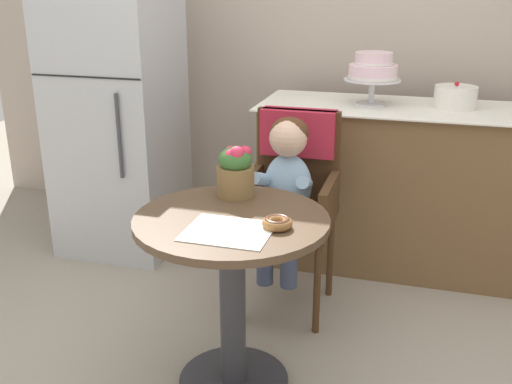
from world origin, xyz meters
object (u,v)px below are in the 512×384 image
object	(u,v)px
wicker_chair	(294,179)
round_layer_cake	(455,97)
flower_vase	(236,169)
donut_front	(277,222)
refrigerator	(117,107)
seated_child	(286,181)
tiered_cake_stand	(373,70)
cafe_table	(232,269)

from	to	relation	value
wicker_chair	round_layer_cake	distance (m)	0.99
flower_vase	round_layer_cake	size ratio (longest dim) A/B	0.97
donut_front	refrigerator	size ratio (longest dim) A/B	0.06
seated_child	donut_front	xyz separation A→B (m)	(0.12, -0.63, 0.06)
donut_front	tiered_cake_stand	xyz separation A→B (m)	(0.17, 1.35, 0.34)
seated_child	round_layer_cake	world-z (taller)	round_layer_cake
tiered_cake_stand	refrigerator	size ratio (longest dim) A/B	0.18
cafe_table	round_layer_cake	world-z (taller)	round_layer_cake
donut_front	round_layer_cake	size ratio (longest dim) A/B	0.49
round_layer_cake	flower_vase	bearing A→B (deg)	-126.96
cafe_table	flower_vase	world-z (taller)	flower_vase
donut_front	refrigerator	xyz separation A→B (m)	(-1.24, 1.15, 0.11)
donut_front	cafe_table	bearing A→B (deg)	164.31
donut_front	tiered_cake_stand	size ratio (longest dim) A/B	0.36
seated_child	tiered_cake_stand	world-z (taller)	tiered_cake_stand
donut_front	round_layer_cake	bearing A→B (deg)	66.77
seated_child	flower_vase	distance (m)	0.40
cafe_table	flower_vase	size ratio (longest dim) A/B	3.42
round_layer_cake	refrigerator	xyz separation A→B (m)	(-1.83, -0.24, -0.11)
round_layer_cake	refrigerator	distance (m)	1.85
wicker_chair	donut_front	distance (m)	0.80
round_layer_cake	seated_child	bearing A→B (deg)	-132.97
wicker_chair	seated_child	xyz separation A→B (m)	(0.00, -0.16, 0.04)
tiered_cake_stand	refrigerator	xyz separation A→B (m)	(-1.41, -0.20, -0.23)
flower_vase	refrigerator	xyz separation A→B (m)	(-0.99, 0.87, 0.02)
cafe_table	refrigerator	size ratio (longest dim) A/B	0.42
flower_vase	refrigerator	world-z (taller)	refrigerator
seated_child	wicker_chair	bearing A→B (deg)	90.00
seated_child	refrigerator	size ratio (longest dim) A/B	0.43
tiered_cake_stand	donut_front	bearing A→B (deg)	-97.22
tiered_cake_stand	round_layer_cake	distance (m)	0.45
cafe_table	flower_vase	bearing A→B (deg)	103.89
wicker_chair	donut_front	xyz separation A→B (m)	(0.12, -0.78, 0.10)
refrigerator	round_layer_cake	bearing A→B (deg)	7.53
wicker_chair	seated_child	size ratio (longest dim) A/B	1.31
round_layer_cake	refrigerator	bearing A→B (deg)	-172.47
wicker_chair	flower_vase	bearing A→B (deg)	-108.97
flower_vase	tiered_cake_stand	distance (m)	1.18
seated_child	flower_vase	bearing A→B (deg)	-109.64
tiered_cake_stand	wicker_chair	bearing A→B (deg)	-116.83
tiered_cake_stand	refrigerator	distance (m)	1.44
cafe_table	round_layer_cake	bearing A→B (deg)	59.72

